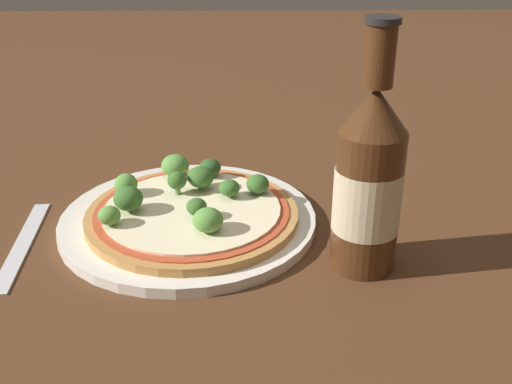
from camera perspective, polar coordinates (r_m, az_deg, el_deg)
ground_plane at (r=0.73m, az=-5.22°, el=-2.00°), size 3.00×3.00×0.00m
plate at (r=0.70m, az=-6.44°, el=-2.64°), size 0.30×0.30×0.01m
pizza at (r=0.69m, az=-6.10°, el=-2.03°), size 0.24×0.24×0.01m
broccoli_floret_0 at (r=0.71m, az=-7.57°, el=0.91°), size 0.02×0.02×0.03m
broccoli_floret_1 at (r=0.66m, az=-5.64°, el=-1.43°), size 0.02×0.02×0.02m
broccoli_floret_2 at (r=0.76m, az=-7.71°, el=2.51°), size 0.03×0.03×0.03m
broccoli_floret_3 at (r=0.71m, az=0.16°, el=0.86°), size 0.03×0.03×0.02m
broccoli_floret_4 at (r=0.68m, az=-12.07°, el=-0.62°), size 0.03×0.03×0.03m
broccoli_floret_5 at (r=0.66m, az=-13.80°, el=-2.18°), size 0.02×0.02×0.02m
broccoli_floret_6 at (r=0.70m, az=-2.56°, el=0.38°), size 0.02×0.02×0.02m
broccoli_floret_7 at (r=0.63m, az=-4.60°, el=-2.68°), size 0.03×0.03×0.03m
broccoli_floret_8 at (r=0.73m, az=-12.22°, el=0.83°), size 0.03×0.03×0.03m
broccoli_floret_9 at (r=0.72m, az=-4.90°, el=1.44°), size 0.03×0.03×0.03m
broccoli_floret_10 at (r=0.76m, az=-4.38°, el=2.35°), size 0.03×0.03×0.02m
beer_bottle at (r=0.59m, az=10.68°, el=1.04°), size 0.07×0.07×0.25m
fork at (r=0.71m, az=-21.34°, el=-4.58°), size 0.03×0.19×0.00m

